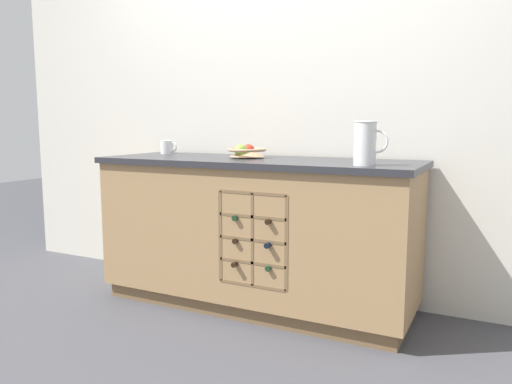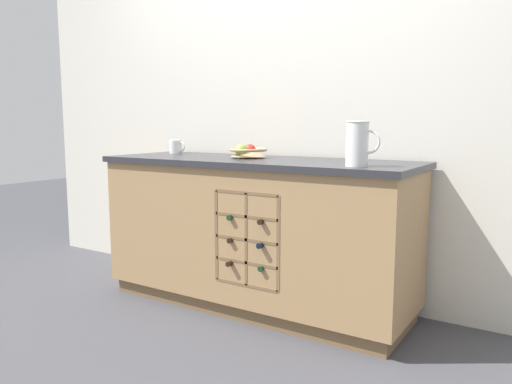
{
  "view_description": "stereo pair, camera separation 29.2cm",
  "coord_description": "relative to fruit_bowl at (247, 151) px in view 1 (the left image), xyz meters",
  "views": [
    {
      "loc": [
        1.3,
        -2.58,
        1.09
      ],
      "look_at": [
        0.0,
        0.0,
        0.69
      ],
      "focal_mm": 35.0,
      "sensor_mm": 36.0,
      "label": 1
    },
    {
      "loc": [
        1.56,
        -2.44,
        1.09
      ],
      "look_at": [
        0.0,
        0.0,
        0.69
      ],
      "focal_mm": 35.0,
      "sensor_mm": 36.0,
      "label": 2
    }
  ],
  "objects": [
    {
      "name": "ceramic_mug",
      "position": [
        -0.67,
        0.12,
        0.01
      ],
      "size": [
        0.12,
        0.09,
        0.09
      ],
      "color": "white",
      "rests_on": "kitchen_island"
    },
    {
      "name": "back_wall",
      "position": [
        0.08,
        0.34,
        0.35
      ],
      "size": [
        4.4,
        0.06,
        2.55
      ],
      "primitive_type": "cube",
      "color": "silver",
      "rests_on": "ground_plane"
    },
    {
      "name": "ground_plane",
      "position": [
        0.08,
        -0.03,
        -0.92
      ],
      "size": [
        14.0,
        14.0,
        0.0
      ],
      "primitive_type": "plane",
      "color": "#424247"
    },
    {
      "name": "white_pitcher",
      "position": [
        0.76,
        -0.2,
        0.07
      ],
      "size": [
        0.17,
        0.11,
        0.22
      ],
      "color": "white",
      "rests_on": "kitchen_island"
    },
    {
      "name": "fruit_bowl",
      "position": [
        0.0,
        0.0,
        0.0
      ],
      "size": [
        0.23,
        0.23,
        0.08
      ],
      "color": "tan",
      "rests_on": "kitchen_island"
    },
    {
      "name": "kitchen_island",
      "position": [
        0.08,
        -0.04,
        -0.47
      ],
      "size": [
        1.88,
        0.65,
        0.88
      ],
      "color": "brown",
      "rests_on": "ground_plane"
    }
  ]
}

